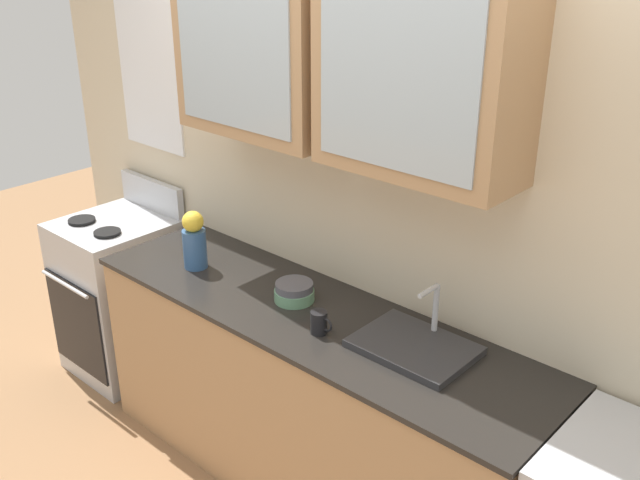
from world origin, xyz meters
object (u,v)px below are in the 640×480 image
object	(u,v)px
stove_range	(121,294)
bowl_stack	(294,292)
cup_near_sink	(319,322)
vase	(194,241)
sink_faucet	(415,345)

from	to	relation	value
stove_range	bowl_stack	world-z (taller)	stove_range
bowl_stack	cup_near_sink	bearing A→B (deg)	-25.98
stove_range	vase	world-z (taller)	vase
sink_faucet	cup_near_sink	world-z (taller)	sink_faucet
sink_faucet	bowl_stack	world-z (taller)	sink_faucet
stove_range	sink_faucet	size ratio (longest dim) A/B	2.43
vase	cup_near_sink	size ratio (longest dim) A/B	2.70
stove_range	cup_near_sink	size ratio (longest dim) A/B	10.35
vase	stove_range	bearing A→B (deg)	176.87
stove_range	bowl_stack	bearing A→B (deg)	1.45
sink_faucet	bowl_stack	distance (m)	0.63
sink_faucet	vase	size ratio (longest dim) A/B	1.58
stove_range	sink_faucet	bearing A→B (deg)	1.77
sink_faucet	cup_near_sink	bearing A→B (deg)	-156.34
cup_near_sink	bowl_stack	bearing A→B (deg)	154.02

